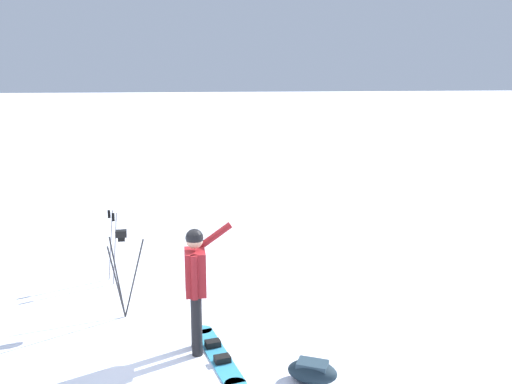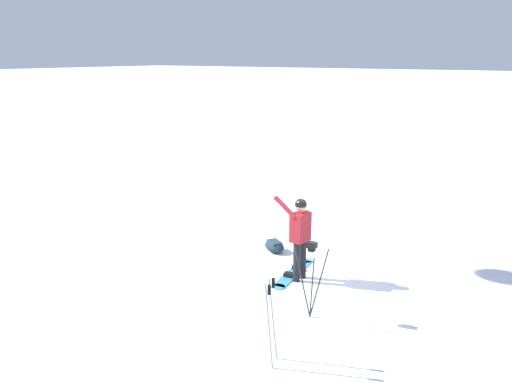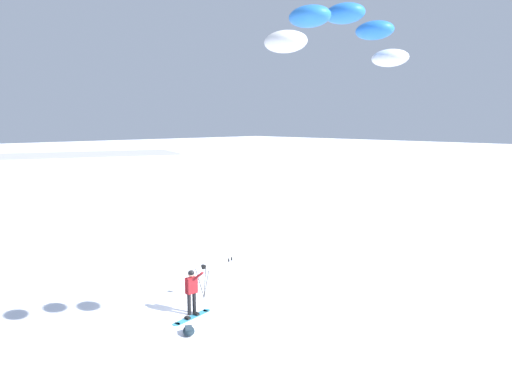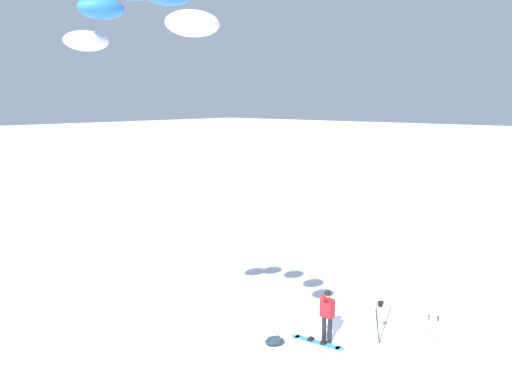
# 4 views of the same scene
# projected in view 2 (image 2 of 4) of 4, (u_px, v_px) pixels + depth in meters

# --- Properties ---
(ground_plane) EXTENTS (300.00, 300.00, 0.00)m
(ground_plane) POSITION_uv_depth(u_px,v_px,m) (336.00, 286.00, 10.46)
(ground_plane) COLOR white
(snowboarder) EXTENTS (0.47, 0.66, 1.70)m
(snowboarder) POSITION_uv_depth(u_px,v_px,m) (300.00, 231.00, 10.53)
(snowboarder) COLOR black
(snowboarder) RESTS_ON ground_plane
(snowboard) EXTENTS (1.76, 0.47, 0.10)m
(snowboard) POSITION_uv_depth(u_px,v_px,m) (293.00, 272.00, 11.05)
(snowboard) COLOR teal
(snowboard) RESTS_ON ground_plane
(gear_bag_large) EXTENTS (0.64, 0.71, 0.25)m
(gear_bag_large) POSITION_uv_depth(u_px,v_px,m) (274.00, 246.00, 12.27)
(gear_bag_large) COLOR #192833
(gear_bag_large) RESTS_ON ground_plane
(camera_tripod) EXTENTS (0.54, 0.53, 1.36)m
(camera_tripod) POSITION_uv_depth(u_px,v_px,m) (311.00, 264.00, 8.99)
(camera_tripod) COLOR #262628
(camera_tripod) RESTS_ON ground_plane
(ski_poles) EXTENTS (0.29, 0.22, 1.28)m
(ski_poles) POSITION_uv_depth(u_px,v_px,m) (271.00, 310.00, 7.66)
(ski_poles) COLOR gray
(ski_poles) RESTS_ON ground_plane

